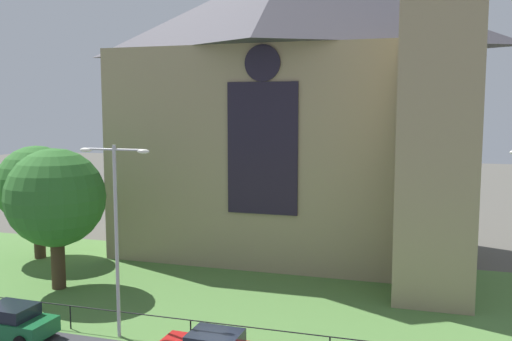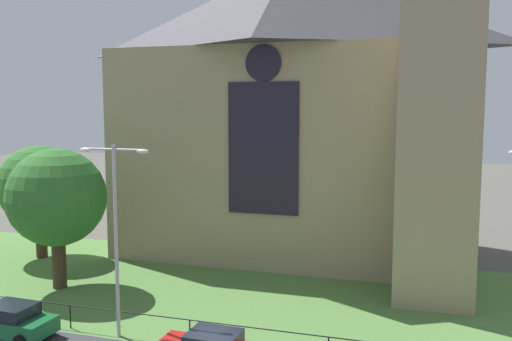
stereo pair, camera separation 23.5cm
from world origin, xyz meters
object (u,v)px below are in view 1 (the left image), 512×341
tree_left_far (37,186)px  streetlamp_near (116,217)px  tree_left_near (56,198)px  church_building (295,106)px  parked_car_green (9,321)px

tree_left_far → streetlamp_near: (12.01, -10.05, 0.52)m
tree_left_near → tree_left_far: 7.30m
streetlamp_near → church_building: bearing=75.8°
tree_left_near → streetlamp_near: 8.40m
tree_left_near → parked_car_green: 8.14m
church_building → tree_left_far: 18.27m
tree_left_near → parked_car_green: size_ratio=1.87×
church_building → streetlamp_near: size_ratio=3.03×
tree_left_far → streetlamp_near: bearing=-39.9°
church_building → parked_car_green: size_ratio=6.10×
streetlamp_near → parked_car_green: 6.74m
church_building → tree_left_near: size_ratio=3.27×
church_building → streetlamp_near: (-4.20, -16.56, -4.85)m
tree_left_near → streetlamp_near: bearing=-36.2°
tree_left_far → tree_left_near: bearing=-44.3°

